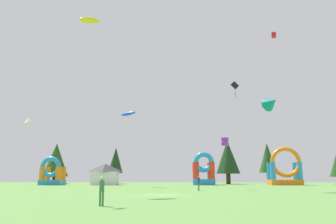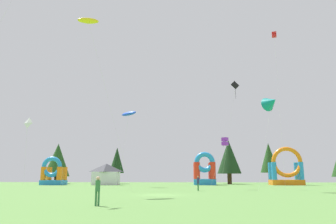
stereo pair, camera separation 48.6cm
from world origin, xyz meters
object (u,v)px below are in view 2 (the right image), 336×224
(inflatable_red_slide, at_px, (204,173))
(kite_purple_box, at_px, (225,142))
(inflatable_orange_dome, at_px, (286,171))
(festival_tent, at_px, (106,174))
(person_midfield, at_px, (98,188))
(kite_blue_parafoil, at_px, (129,114))
(kite_white_diamond, at_px, (27,123))
(inflatable_blue_arch, at_px, (53,175))
(person_left_edge, at_px, (198,182))
(kite_red_box, at_px, (274,35))
(kite_black_diamond, at_px, (235,86))
(kite_yellow_parafoil, at_px, (88,21))
(kite_teal_delta, at_px, (271,102))

(inflatable_red_slide, bearing_deg, kite_purple_box, -84.87)
(inflatable_orange_dome, height_order, festival_tent, inflatable_orange_dome)
(person_midfield, bearing_deg, inflatable_red_slide, 77.84)
(kite_blue_parafoil, relative_size, inflatable_orange_dome, 1.77)
(kite_white_diamond, distance_m, inflatable_blue_arch, 21.34)
(person_left_edge, xyz_separation_m, inflatable_orange_dome, (18.61, 25.54, 1.68))
(person_left_edge, height_order, festival_tent, festival_tent)
(kite_red_box, relative_size, person_left_edge, 13.61)
(person_midfield, relative_size, inflatable_blue_arch, 0.32)
(kite_white_diamond, relative_size, kite_black_diamond, 0.62)
(kite_white_diamond, bearing_deg, festival_tent, 70.70)
(person_left_edge, xyz_separation_m, inflatable_blue_arch, (-28.63, 23.88, 0.98))
(kite_white_diamond, relative_size, kite_blue_parafoil, 0.76)
(kite_purple_box, bearing_deg, kite_blue_parafoil, 148.57)
(kite_purple_box, relative_size, festival_tent, 1.40)
(inflatable_orange_dome, xyz_separation_m, inflatable_blue_arch, (-47.23, -1.66, -0.70))
(kite_yellow_parafoil, relative_size, inflatable_orange_dome, 2.69)
(kite_purple_box, distance_m, kite_blue_parafoil, 19.47)
(kite_red_box, height_order, kite_teal_delta, kite_red_box)
(kite_teal_delta, xyz_separation_m, kite_black_diamond, (-3.15, 8.49, 4.62))
(kite_white_diamond, height_order, inflatable_blue_arch, kite_white_diamond)
(inflatable_orange_dome, relative_size, festival_tent, 1.46)
(kite_black_diamond, height_order, person_midfield, kite_black_diamond)
(kite_red_box, xyz_separation_m, kite_teal_delta, (-3.53, -9.02, -13.20))
(kite_purple_box, xyz_separation_m, inflatable_orange_dome, (14.50, 20.59, -3.91))
(festival_tent, bearing_deg, kite_teal_delta, -42.29)
(kite_purple_box, height_order, person_midfield, kite_purple_box)
(kite_white_diamond, height_order, inflatable_orange_dome, kite_white_diamond)
(inflatable_red_slide, bearing_deg, kite_teal_delta, -74.60)
(kite_black_diamond, height_order, kite_blue_parafoil, kite_black_diamond)
(kite_blue_parafoil, bearing_deg, person_left_edge, -51.35)
(kite_teal_delta, height_order, festival_tent, kite_teal_delta)
(person_left_edge, distance_m, inflatable_blue_arch, 37.29)
(kite_yellow_parafoil, relative_size, kite_white_diamond, 2.01)
(kite_blue_parafoil, bearing_deg, kite_yellow_parafoil, -92.87)
(inflatable_blue_arch, relative_size, festival_tent, 1.10)
(kite_yellow_parafoil, distance_m, inflatable_blue_arch, 39.11)
(kite_yellow_parafoil, height_order, kite_white_diamond, kite_yellow_parafoil)
(kite_yellow_parafoil, bearing_deg, person_left_edge, 29.44)
(kite_yellow_parafoil, relative_size, kite_teal_delta, 1.66)
(inflatable_red_slide, bearing_deg, kite_yellow_parafoil, -114.17)
(person_left_edge, bearing_deg, kite_black_diamond, 123.80)
(inflatable_orange_dome, relative_size, inflatable_red_slide, 1.14)
(kite_yellow_parafoil, height_order, inflatable_red_slide, kite_yellow_parafoil)
(kite_yellow_parafoil, distance_m, inflatable_red_slide, 40.47)
(kite_yellow_parafoil, height_order, festival_tent, kite_yellow_parafoil)
(kite_white_diamond, bearing_deg, person_midfield, -54.69)
(kite_teal_delta, distance_m, inflatable_orange_dome, 28.83)
(kite_red_box, distance_m, kite_teal_delta, 16.37)
(kite_white_diamond, bearing_deg, inflatable_orange_dome, 26.11)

